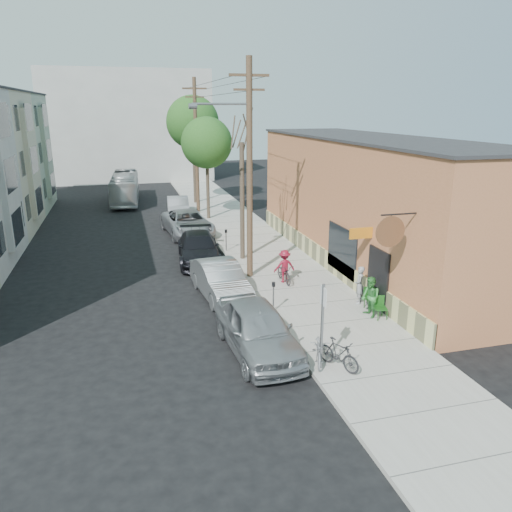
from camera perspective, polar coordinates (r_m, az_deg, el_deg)
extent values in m
plane|color=black|center=(20.03, -4.53, -6.98)|extent=(120.00, 120.00, 0.00)
cube|color=#A5A298|center=(31.06, -0.63, 1.83)|extent=(4.50, 58.00, 0.15)
cube|color=#B26A42|center=(26.56, 12.70, 5.90)|extent=(5.00, 20.00, 6.50)
cube|color=#2B2B2D|center=(26.17, 13.17, 13.02)|extent=(5.20, 20.20, 0.12)
cube|color=#CBC47E|center=(26.13, 7.43, -0.10)|extent=(0.10, 20.00, 1.10)
cube|color=black|center=(20.76, 13.76, -2.71)|extent=(0.10, 1.60, 2.60)
cube|color=black|center=(23.64, 9.79, 0.66)|extent=(0.08, 3.00, 2.20)
cylinder|color=brown|center=(17.77, 15.09, 2.69)|extent=(1.10, 0.06, 1.10)
cube|color=#C87517|center=(20.72, 11.91, 2.57)|extent=(1.00, 0.08, 0.45)
cube|color=#AEAEA9|center=(28.92, -27.24, 7.84)|extent=(1.10, 3.20, 7.00)
cube|color=#B7B295|center=(36.73, -24.82, 9.64)|extent=(1.10, 3.20, 7.00)
cube|color=#99A68D|center=(45.07, -26.74, 10.42)|extent=(6.00, 8.00, 9.00)
cube|color=#99A68D|center=(44.62, -23.24, 10.80)|extent=(1.10, 3.20, 7.00)
cube|color=#AEAEA9|center=(60.12, -14.38, 14.20)|extent=(18.00, 8.00, 12.00)
cube|color=slate|center=(15.55, 7.56, -8.04)|extent=(0.07, 0.07, 2.80)
cube|color=silver|center=(15.16, 7.70, -4.61)|extent=(0.02, 0.45, 0.60)
cylinder|color=slate|center=(19.93, 2.00, -4.88)|extent=(0.06, 0.06, 1.10)
cylinder|color=black|center=(19.72, 2.02, -3.26)|extent=(0.14, 0.14, 0.18)
cylinder|color=slate|center=(28.38, -3.43, 1.68)|extent=(0.06, 0.06, 1.10)
cylinder|color=black|center=(28.23, -3.45, 2.85)|extent=(0.14, 0.14, 0.18)
cylinder|color=#503A28|center=(23.15, -0.75, 9.54)|extent=(0.28, 0.28, 10.00)
cube|color=#503A28|center=(23.01, -0.79, 19.98)|extent=(1.80, 0.12, 0.12)
cube|color=#503A28|center=(22.98, -0.78, 18.48)|extent=(1.40, 0.10, 0.10)
cylinder|color=slate|center=(22.48, -7.23, 16.62)|extent=(0.35, 0.24, 0.24)
cylinder|color=#503A28|center=(39.02, -6.84, 12.31)|extent=(0.28, 0.28, 10.00)
cube|color=#503A28|center=(38.94, -7.06, 18.48)|extent=(1.80, 0.12, 0.12)
cube|color=#503A28|center=(38.92, -7.03, 17.60)|extent=(1.40, 0.10, 0.10)
cylinder|color=#44392C|center=(26.35, -1.60, 6.18)|extent=(0.24, 0.24, 6.16)
cylinder|color=#44392C|center=(36.73, -5.54, 8.26)|extent=(0.24, 0.24, 5.13)
sphere|color=#2A5D20|center=(36.43, -5.67, 12.76)|extent=(3.64, 3.64, 3.64)
cylinder|color=#44392C|center=(43.13, -7.08, 10.23)|extent=(0.24, 0.24, 6.30)
sphere|color=#2A5D20|center=(42.89, -7.26, 14.94)|extent=(4.35, 4.35, 4.35)
imported|color=#929398|center=(21.12, 11.74, -3.26)|extent=(0.58, 0.68, 1.59)
imported|color=#327E37|center=(19.84, 12.95, -4.62)|extent=(0.66, 0.82, 1.61)
imported|color=maroon|center=(23.21, 3.27, -1.16)|extent=(1.02, 0.60, 1.55)
imported|color=black|center=(23.32, 3.25, -1.95)|extent=(0.63, 1.68, 0.87)
imported|color=black|center=(16.03, 9.41, -11.00)|extent=(1.12, 1.62, 0.96)
imported|color=slate|center=(16.34, 7.24, -10.45)|extent=(1.16, 1.83, 0.91)
imported|color=#9EA1A5|center=(16.93, 0.19, -8.34)|extent=(2.30, 5.13, 1.71)
imported|color=gray|center=(21.79, -4.06, -2.77)|extent=(2.11, 4.89, 1.57)
imported|color=black|center=(26.96, -6.60, 0.92)|extent=(2.61, 5.43, 1.52)
imported|color=#A0A2A7|center=(32.73, -7.83, 3.74)|extent=(3.16, 5.94, 1.59)
imported|color=#ADACB4|center=(38.55, -8.89, 5.56)|extent=(1.90, 4.60, 1.48)
imported|color=silver|center=(45.37, -14.75, 7.55)|extent=(2.62, 9.27, 2.55)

